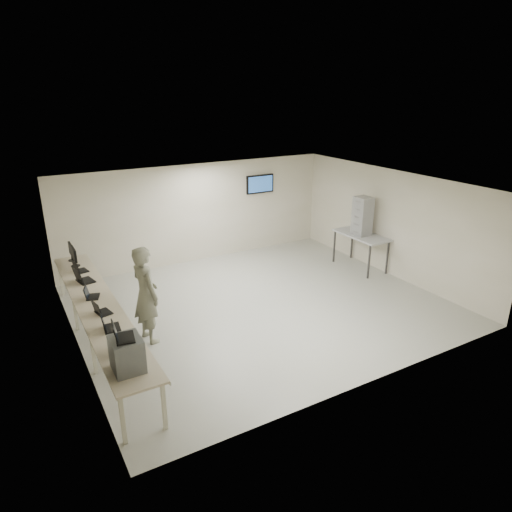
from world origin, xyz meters
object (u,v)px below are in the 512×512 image
workbench (98,308)px  soldier (146,295)px  side_table (361,237)px  equipment_box (127,354)px

workbench → soldier: bearing=-14.2°
soldier → side_table: 6.37m
soldier → side_table: soldier is taller
workbench → side_table: size_ratio=3.69×
soldier → side_table: size_ratio=1.21×
side_table → soldier: bearing=-172.1°
soldier → workbench: bearing=64.7°
workbench → soldier: size_ratio=3.04×
soldier → equipment_box: bearing=145.7°
workbench → soldier: (0.88, -0.22, 0.16)m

